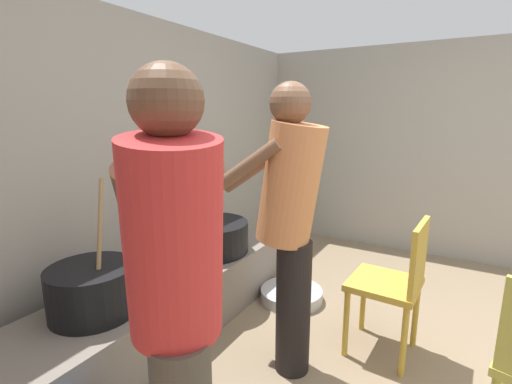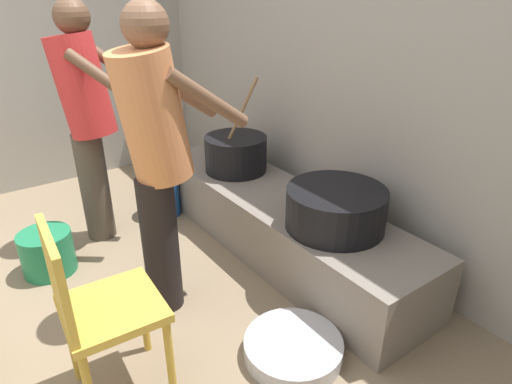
{
  "view_description": "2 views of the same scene",
  "coord_description": "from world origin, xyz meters",
  "px_view_note": "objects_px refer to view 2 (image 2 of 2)",
  "views": [
    {
      "loc": [
        -1.85,
        0.2,
        1.5
      ],
      "look_at": [
        0.08,
        1.31,
        1.01
      ],
      "focal_mm": 25.85,
      "sensor_mm": 36.0,
      "label": 1
    },
    {
      "loc": [
        1.92,
        0.2,
        1.7
      ],
      "look_at": [
        0.08,
        1.52,
        0.63
      ],
      "focal_mm": 30.95,
      "sensor_mm": 36.0,
      "label": 2
    }
  ],
  "objects_px": {
    "cook_in_red_shirt": "(87,112)",
    "cook_in_orange_shirt": "(157,150)",
    "cooking_pot_main": "(236,153)",
    "bucket_green_plastic": "(47,252)",
    "bucket_blue_plastic": "(162,197)",
    "chair_yellow": "(96,307)",
    "metal_mixing_bowl": "(293,348)",
    "cooking_pot_secondary": "(336,208)"
  },
  "relations": [
    {
      "from": "cooking_pot_main",
      "to": "cook_in_orange_shirt",
      "type": "distance_m",
      "value": 1.15
    },
    {
      "from": "cooking_pot_secondary",
      "to": "bucket_blue_plastic",
      "type": "distance_m",
      "value": 1.59
    },
    {
      "from": "cooking_pot_secondary",
      "to": "bucket_blue_plastic",
      "type": "bearing_deg",
      "value": -163.61
    },
    {
      "from": "cooking_pot_main",
      "to": "cook_in_red_shirt",
      "type": "xyz_separation_m",
      "value": [
        -0.35,
        -0.94,
        0.39
      ]
    },
    {
      "from": "cooking_pot_secondary",
      "to": "cooking_pot_main",
      "type": "bearing_deg",
      "value": 179.5
    },
    {
      "from": "chair_yellow",
      "to": "cooking_pot_secondary",
      "type": "bearing_deg",
      "value": 90.03
    },
    {
      "from": "cook_in_orange_shirt",
      "to": "bucket_green_plastic",
      "type": "relative_size",
      "value": 5.05
    },
    {
      "from": "cooking_pot_main",
      "to": "chair_yellow",
      "type": "xyz_separation_m",
      "value": [
        1.06,
        -1.39,
        -0.06
      ]
    },
    {
      "from": "cook_in_red_shirt",
      "to": "bucket_green_plastic",
      "type": "height_order",
      "value": "cook_in_red_shirt"
    },
    {
      "from": "chair_yellow",
      "to": "cook_in_red_shirt",
      "type": "bearing_deg",
      "value": 162.27
    },
    {
      "from": "cooking_pot_main",
      "to": "chair_yellow",
      "type": "bearing_deg",
      "value": -52.65
    },
    {
      "from": "cook_in_red_shirt",
      "to": "metal_mixing_bowl",
      "type": "distance_m",
      "value": 1.97
    },
    {
      "from": "chair_yellow",
      "to": "bucket_blue_plastic",
      "type": "bearing_deg",
      "value": 147.47
    },
    {
      "from": "cook_in_orange_shirt",
      "to": "metal_mixing_bowl",
      "type": "relative_size",
      "value": 3.3
    },
    {
      "from": "bucket_green_plastic",
      "to": "bucket_blue_plastic",
      "type": "xyz_separation_m",
      "value": [
        -0.31,
        0.94,
        0.01
      ]
    },
    {
      "from": "chair_yellow",
      "to": "metal_mixing_bowl",
      "type": "xyz_separation_m",
      "value": [
        0.31,
        0.82,
        -0.45
      ]
    },
    {
      "from": "cooking_pot_main",
      "to": "cook_in_orange_shirt",
      "type": "bearing_deg",
      "value": -54.6
    },
    {
      "from": "cooking_pot_secondary",
      "to": "cook_in_orange_shirt",
      "type": "relative_size",
      "value": 0.35
    },
    {
      "from": "cooking_pot_main",
      "to": "chair_yellow",
      "type": "height_order",
      "value": "cooking_pot_main"
    },
    {
      "from": "cooking_pot_secondary",
      "to": "metal_mixing_bowl",
      "type": "distance_m",
      "value": 0.81
    },
    {
      "from": "cooking_pot_main",
      "to": "bucket_green_plastic",
      "type": "height_order",
      "value": "cooking_pot_main"
    },
    {
      "from": "cook_in_red_shirt",
      "to": "cook_in_orange_shirt",
      "type": "bearing_deg",
      "value": 3.55
    },
    {
      "from": "cook_in_orange_shirt",
      "to": "chair_yellow",
      "type": "distance_m",
      "value": 0.81
    },
    {
      "from": "cooking_pot_secondary",
      "to": "chair_yellow",
      "type": "distance_m",
      "value": 1.38
    },
    {
      "from": "cook_in_red_shirt",
      "to": "bucket_blue_plastic",
      "type": "distance_m",
      "value": 0.93
    },
    {
      "from": "cook_in_orange_shirt",
      "to": "bucket_blue_plastic",
      "type": "xyz_separation_m",
      "value": [
        -1.04,
        0.43,
        -0.8
      ]
    },
    {
      "from": "bucket_green_plastic",
      "to": "bucket_blue_plastic",
      "type": "height_order",
      "value": "bucket_blue_plastic"
    },
    {
      "from": "cook_in_red_shirt",
      "to": "metal_mixing_bowl",
      "type": "bearing_deg",
      "value": 12.18
    },
    {
      "from": "cooking_pot_main",
      "to": "bucket_blue_plastic",
      "type": "bearing_deg",
      "value": -133.4
    },
    {
      "from": "bucket_green_plastic",
      "to": "metal_mixing_bowl",
      "type": "relative_size",
      "value": 0.65
    },
    {
      "from": "bucket_green_plastic",
      "to": "bucket_blue_plastic",
      "type": "bearing_deg",
      "value": 108.07
    },
    {
      "from": "cook_in_red_shirt",
      "to": "bucket_green_plastic",
      "type": "relative_size",
      "value": 5.01
    },
    {
      "from": "cooking_pot_secondary",
      "to": "cook_in_orange_shirt",
      "type": "xyz_separation_m",
      "value": [
        -0.44,
        -0.87,
        0.41
      ]
    },
    {
      "from": "bucket_green_plastic",
      "to": "metal_mixing_bowl",
      "type": "height_order",
      "value": "bucket_green_plastic"
    },
    {
      "from": "chair_yellow",
      "to": "bucket_blue_plastic",
      "type": "xyz_separation_m",
      "value": [
        -1.48,
        0.94,
        -0.34
      ]
    },
    {
      "from": "metal_mixing_bowl",
      "to": "cook_in_orange_shirt",
      "type": "bearing_deg",
      "value": -157.4
    },
    {
      "from": "cooking_pot_main",
      "to": "bucket_green_plastic",
      "type": "bearing_deg",
      "value": -94.65
    },
    {
      "from": "bucket_green_plastic",
      "to": "cooking_pot_main",
      "type": "bearing_deg",
      "value": 85.35
    },
    {
      "from": "cooking_pot_main",
      "to": "cook_in_red_shirt",
      "type": "relative_size",
      "value": 0.44
    },
    {
      "from": "cooking_pot_main",
      "to": "cooking_pot_secondary",
      "type": "height_order",
      "value": "cooking_pot_main"
    },
    {
      "from": "cook_in_red_shirt",
      "to": "cook_in_orange_shirt",
      "type": "xyz_separation_m",
      "value": [
        0.97,
        0.06,
        0.01
      ]
    },
    {
      "from": "chair_yellow",
      "to": "metal_mixing_bowl",
      "type": "bearing_deg",
      "value": 69.28
    }
  ]
}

